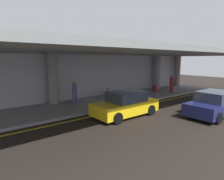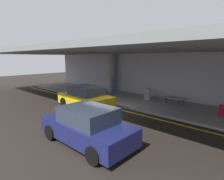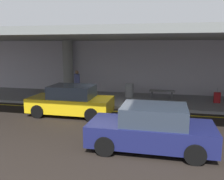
{
  "view_description": "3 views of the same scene",
  "coord_description": "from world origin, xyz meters",
  "px_view_note": "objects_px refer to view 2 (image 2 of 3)",
  "views": [
    {
      "loc": [
        -9.4,
        -8.98,
        3.4
      ],
      "look_at": [
        -0.18,
        2.48,
        1.05
      ],
      "focal_mm": 30.81,
      "sensor_mm": 36.0,
      "label": 1
    },
    {
      "loc": [
        7.86,
        -8.36,
        3.4
      ],
      "look_at": [
        -0.9,
        1.2,
        1.08
      ],
      "focal_mm": 28.8,
      "sensor_mm": 36.0,
      "label": 2
    },
    {
      "loc": [
        2.97,
        -11.92,
        3.4
      ],
      "look_at": [
        -0.22,
        2.19,
        0.83
      ],
      "focal_mm": 39.54,
      "sensor_mm": 36.0,
      "label": 3
    }
  ],
  "objects_px": {
    "support_column_far_left": "(112,73)",
    "trash_bin_steel": "(148,94)",
    "suitcase_upright_primary": "(222,110)",
    "bench_metal": "(174,99)",
    "car_navy": "(87,126)",
    "car_yellow_taxi": "(86,97)",
    "person_waiting_for_ride": "(112,84)"
  },
  "relations": [
    {
      "from": "person_waiting_for_ride",
      "to": "trash_bin_steel",
      "type": "distance_m",
      "value": 3.54
    },
    {
      "from": "car_yellow_taxi",
      "to": "bench_metal",
      "type": "xyz_separation_m",
      "value": [
        4.34,
        4.53,
        -0.21
      ]
    },
    {
      "from": "person_waiting_for_ride",
      "to": "car_navy",
      "type": "bearing_deg",
      "value": -116.91
    },
    {
      "from": "support_column_far_left",
      "to": "suitcase_upright_primary",
      "type": "xyz_separation_m",
      "value": [
        9.85,
        -1.51,
        -1.51
      ]
    },
    {
      "from": "car_yellow_taxi",
      "to": "person_waiting_for_ride",
      "type": "relative_size",
      "value": 2.44
    },
    {
      "from": "car_navy",
      "to": "suitcase_upright_primary",
      "type": "xyz_separation_m",
      "value": [
        3.32,
        7.13,
        -0.25
      ]
    },
    {
      "from": "car_yellow_taxi",
      "to": "suitcase_upright_primary",
      "type": "distance_m",
      "value": 8.42
    },
    {
      "from": "person_waiting_for_ride",
      "to": "suitcase_upright_primary",
      "type": "distance_m",
      "value": 8.78
    },
    {
      "from": "support_column_far_left",
      "to": "person_waiting_for_ride",
      "type": "relative_size",
      "value": 2.17
    },
    {
      "from": "support_column_far_left",
      "to": "suitcase_upright_primary",
      "type": "distance_m",
      "value": 10.08
    },
    {
      "from": "person_waiting_for_ride",
      "to": "suitcase_upright_primary",
      "type": "relative_size",
      "value": 1.87
    },
    {
      "from": "suitcase_upright_primary",
      "to": "bench_metal",
      "type": "xyz_separation_m",
      "value": [
        -3.17,
        0.73,
        0.04
      ]
    },
    {
      "from": "bench_metal",
      "to": "suitcase_upright_primary",
      "type": "bearing_deg",
      "value": -13.02
    },
    {
      "from": "car_yellow_taxi",
      "to": "person_waiting_for_ride",
      "type": "bearing_deg",
      "value": -75.09
    },
    {
      "from": "support_column_far_left",
      "to": "trash_bin_steel",
      "type": "relative_size",
      "value": 4.29
    },
    {
      "from": "support_column_far_left",
      "to": "bench_metal",
      "type": "bearing_deg",
      "value": -6.67
    },
    {
      "from": "suitcase_upright_primary",
      "to": "car_navy",
      "type": "bearing_deg",
      "value": -86.75
    },
    {
      "from": "car_navy",
      "to": "car_yellow_taxi",
      "type": "bearing_deg",
      "value": -43.02
    },
    {
      "from": "car_yellow_taxi",
      "to": "car_navy",
      "type": "xyz_separation_m",
      "value": [
        4.18,
        -3.33,
        0.0
      ]
    },
    {
      "from": "car_navy",
      "to": "suitcase_upright_primary",
      "type": "distance_m",
      "value": 7.87
    },
    {
      "from": "car_yellow_taxi",
      "to": "trash_bin_steel",
      "type": "xyz_separation_m",
      "value": [
        2.25,
        4.4,
        -0.14
      ]
    },
    {
      "from": "person_waiting_for_ride",
      "to": "bench_metal",
      "type": "bearing_deg",
      "value": -58.81
    },
    {
      "from": "car_yellow_taxi",
      "to": "car_navy",
      "type": "bearing_deg",
      "value": 139.66
    },
    {
      "from": "person_waiting_for_ride",
      "to": "suitcase_upright_primary",
      "type": "height_order",
      "value": "person_waiting_for_ride"
    },
    {
      "from": "trash_bin_steel",
      "to": "person_waiting_for_ride",
      "type": "bearing_deg",
      "value": -175.55
    },
    {
      "from": "support_column_far_left",
      "to": "car_yellow_taxi",
      "type": "relative_size",
      "value": 0.89
    },
    {
      "from": "support_column_far_left",
      "to": "trash_bin_steel",
      "type": "xyz_separation_m",
      "value": [
        4.59,
        -0.91,
        -1.4
      ]
    },
    {
      "from": "support_column_far_left",
      "to": "trash_bin_steel",
      "type": "distance_m",
      "value": 4.88
    },
    {
      "from": "suitcase_upright_primary",
      "to": "bench_metal",
      "type": "height_order",
      "value": "suitcase_upright_primary"
    },
    {
      "from": "support_column_far_left",
      "to": "bench_metal",
      "type": "distance_m",
      "value": 6.88
    },
    {
      "from": "support_column_far_left",
      "to": "bench_metal",
      "type": "relative_size",
      "value": 2.28
    },
    {
      "from": "car_navy",
      "to": "trash_bin_steel",
      "type": "relative_size",
      "value": 4.82
    }
  ]
}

